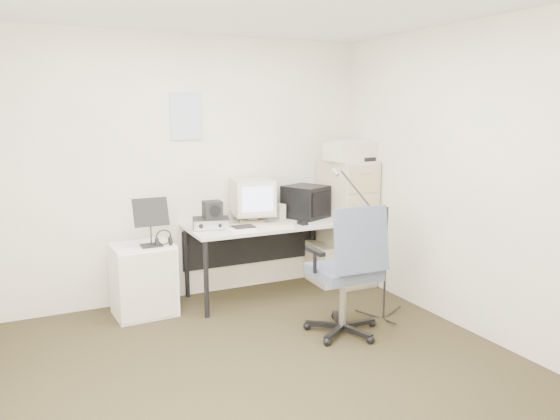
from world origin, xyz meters
name	(u,v)px	position (x,y,z in m)	size (l,w,h in m)	color
floor	(269,372)	(0.00, 0.00, -0.01)	(3.60, 3.60, 0.01)	#2C2619
wall_back	(189,169)	(0.00, 1.80, 1.25)	(3.60, 0.02, 2.50)	beige
wall_front	(470,264)	(0.00, -1.80, 1.25)	(3.60, 0.02, 2.50)	beige
wall_right	(471,180)	(1.80, 0.00, 1.25)	(0.02, 3.60, 2.50)	beige
wall_calendar	(186,116)	(-0.02, 1.79, 1.75)	(0.30, 0.02, 0.44)	white
filing_cabinet	(346,222)	(1.58, 1.48, 0.65)	(0.40, 0.60, 1.30)	#BAB49E
printer	(352,151)	(1.58, 1.41, 1.39)	(0.49, 0.33, 0.19)	beige
desk	(265,260)	(0.63, 1.45, 0.36)	(1.50, 0.70, 0.73)	silver
crt_monitor	(253,201)	(0.55, 1.55, 0.94)	(0.38, 0.40, 0.42)	beige
crt_tv	(305,202)	(1.12, 1.54, 0.89)	(0.36, 0.38, 0.32)	black
desk_speaker	(280,212)	(0.84, 1.55, 0.81)	(0.08, 0.08, 0.15)	beige
keyboard	(269,225)	(0.60, 1.29, 0.74)	(0.45, 0.16, 0.03)	beige
mouse	(303,223)	(0.93, 1.23, 0.75)	(0.06, 0.10, 0.03)	black
radio_receiver	(211,223)	(0.09, 1.47, 0.78)	(0.33, 0.24, 0.09)	black
radio_speaker	(212,210)	(0.11, 1.46, 0.90)	(0.16, 0.15, 0.16)	black
papers	(239,229)	(0.30, 1.29, 0.74)	(0.24, 0.32, 0.02)	white
pc_tower	(323,264)	(1.34, 1.54, 0.21)	(0.20, 0.46, 0.43)	beige
office_chair	(343,269)	(0.83, 0.34, 0.54)	(0.63, 0.63, 1.09)	slate
side_cart	(144,280)	(-0.55, 1.47, 0.32)	(0.52, 0.41, 0.64)	white
music_stand	(150,222)	(-0.48, 1.37, 0.86)	(0.30, 0.16, 0.44)	black
headphones	(164,240)	(-0.38, 1.34, 0.69)	(0.15, 0.15, 0.03)	black
mic_stand	(386,246)	(1.33, 0.46, 0.65)	(0.02, 0.02, 1.30)	black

